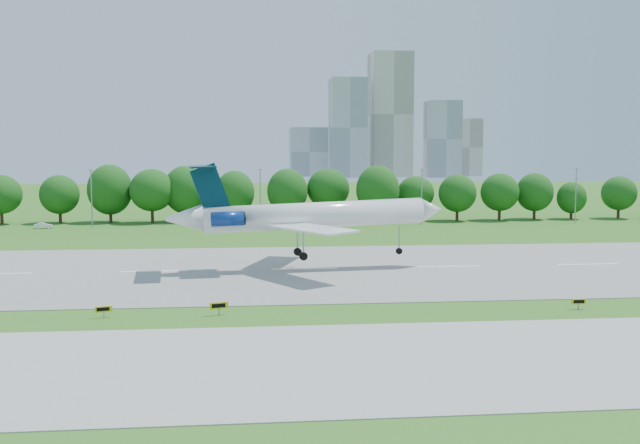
{
  "coord_description": "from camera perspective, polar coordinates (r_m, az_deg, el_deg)",
  "views": [
    {
      "loc": [
        12.68,
        -69.75,
        15.75
      ],
      "look_at": [
        21.41,
        18.0,
        7.12
      ],
      "focal_mm": 40.0,
      "sensor_mm": 36.0,
      "label": 1
    }
  ],
  "objects": [
    {
      "name": "airliner",
      "position": [
        95.16,
        -1.52,
        0.58
      ],
      "size": [
        37.92,
        27.49,
        12.84
      ],
      "rotation": [
        0.0,
        -0.03,
        0.11
      ],
      "color": "white",
      "rests_on": "ground"
    },
    {
      "name": "tree_line",
      "position": [
        162.53,
        -10.15,
        2.13
      ],
      "size": [
        288.4,
        8.4,
        10.4
      ],
      "color": "#382314",
      "rests_on": "ground"
    },
    {
      "name": "runway",
      "position": [
        96.88,
        -13.15,
        -3.89
      ],
      "size": [
        400.0,
        45.0,
        0.08
      ],
      "primitive_type": "cube",
      "color": "gray",
      "rests_on": "ground"
    },
    {
      "name": "taxi_sign_left",
      "position": [
        71.53,
        -16.93,
        -6.7
      ],
      "size": [
        1.57,
        0.65,
        1.12
      ],
      "rotation": [
        0.0,
        0.0,
        0.31
      ],
      "color": "gray",
      "rests_on": "ground"
    },
    {
      "name": "taxiway",
      "position": [
        55.55,
        -18.99,
        -11.15
      ],
      "size": [
        400.0,
        23.0,
        0.08
      ],
      "primitive_type": "cube",
      "color": "#ADADA8",
      "rests_on": "ground"
    },
    {
      "name": "service_vehicle_a",
      "position": [
        158.64,
        -21.25,
        -0.27
      ],
      "size": [
        3.9,
        2.33,
        1.22
      ],
      "primitive_type": "imported",
      "rotation": [
        0.0,
        0.0,
        1.87
      ],
      "color": "white",
      "rests_on": "ground"
    },
    {
      "name": "ground",
      "position": [
        72.63,
        -15.72,
        -7.15
      ],
      "size": [
        600.0,
        600.0,
        0.0
      ],
      "primitive_type": "plane",
      "color": "#2E671B",
      "rests_on": "ground"
    },
    {
      "name": "light_poles",
      "position": [
        152.8,
        -11.38,
        1.95
      ],
      "size": [
        175.9,
        0.25,
        12.19
      ],
      "color": "gray",
      "rests_on": "ground"
    },
    {
      "name": "taxi_sign_centre",
      "position": [
        70.21,
        -8.08,
        -6.65
      ],
      "size": [
        1.79,
        0.66,
        1.27
      ],
      "rotation": [
        0.0,
        0.0,
        0.26
      ],
      "color": "gray",
      "rests_on": "ground"
    },
    {
      "name": "skyline",
      "position": [
        468.83,
        5.12,
        7.37
      ],
      "size": [
        127.0,
        52.0,
        80.0
      ],
      "color": "#B2B2B7",
      "rests_on": "ground"
    },
    {
      "name": "taxi_sign_right",
      "position": [
        76.66,
        19.98,
        -6.01
      ],
      "size": [
        1.51,
        0.21,
        1.06
      ],
      "rotation": [
        0.0,
        0.0,
        0.01
      ],
      "color": "gray",
      "rests_on": "ground"
    }
  ]
}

